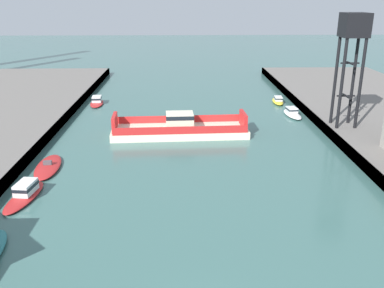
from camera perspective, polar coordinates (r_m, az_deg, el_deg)
The scene contains 7 objects.
chain_ferry at distance 62.30m, azimuth -1.67°, elevation 2.13°, with size 20.23×6.85×3.37m.
moored_boat_near_left at distance 82.40m, azimuth -12.77°, elevation 5.66°, with size 2.91×6.80×1.49m.
moored_boat_mid_left at distance 74.54m, azimuth 13.42°, elevation 4.12°, with size 2.80×6.60×1.40m.
moored_boat_mid_right at distance 82.98m, azimuth 11.55°, elevation 5.80°, with size 2.34×5.97×1.34m.
moored_boat_far_left at distance 46.63m, azimuth -21.69°, elevation -6.13°, with size 3.18×7.77×1.63m.
moored_boat_far_right at distance 53.36m, azimuth -18.92°, elevation -2.93°, with size 3.46×8.20×1.04m.
crane_tower at distance 63.87m, azimuth 20.99°, elevation 13.31°, with size 3.44×3.44×15.97m.
Camera 1 is at (-1.30, -21.02, 19.79)m, focal length 39.38 mm.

